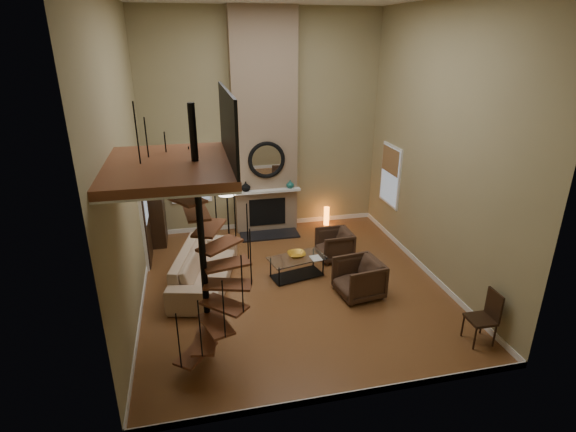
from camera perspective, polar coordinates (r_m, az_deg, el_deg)
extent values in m
cube|color=brown|center=(9.48, 0.54, -8.80)|extent=(6.00, 6.50, 0.01)
cube|color=#998D62|center=(11.53, -3.17, 11.46)|extent=(6.00, 0.02, 5.50)
cube|color=#998D62|center=(5.46, 8.42, -0.79)|extent=(6.00, 0.02, 5.50)
cube|color=#998D62|center=(8.28, -20.17, 5.98)|extent=(0.02, 6.50, 5.50)
cube|color=#998D62|center=(9.54, 18.62, 8.15)|extent=(0.02, 6.50, 5.50)
cube|color=white|center=(12.29, -2.90, -0.98)|extent=(6.00, 0.02, 0.12)
cube|color=white|center=(6.95, 7.09, -21.68)|extent=(6.00, 0.02, 0.12)
cube|color=white|center=(9.32, -17.95, -10.09)|extent=(0.02, 6.50, 0.12)
cube|color=white|center=(10.46, 16.81, -6.29)|extent=(0.02, 6.50, 0.12)
cube|color=#876F57|center=(11.34, -3.00, 11.29)|extent=(1.60, 0.38, 5.50)
cube|color=black|center=(11.70, -2.33, -2.40)|extent=(1.50, 0.60, 0.04)
cube|color=black|center=(11.76, -2.62, 0.52)|extent=(0.95, 0.02, 0.72)
cube|color=white|center=(11.48, -2.61, 3.16)|extent=(1.70, 0.18, 0.06)
torus|color=black|center=(11.31, -2.73, 7.10)|extent=(0.94, 0.10, 0.94)
cylinder|color=white|center=(11.32, -2.74, 7.11)|extent=(0.80, 0.01, 0.80)
imported|color=black|center=(11.39, -5.38, 3.76)|extent=(0.24, 0.24, 0.25)
imported|color=#195852|center=(11.59, 0.28, 4.07)|extent=(0.20, 0.20, 0.21)
cube|color=white|center=(11.62, -12.34, 5.23)|extent=(1.02, 0.04, 1.52)
cube|color=#8C9EB2|center=(11.60, -12.34, 5.20)|extent=(0.90, 0.01, 1.40)
cube|color=#A07647|center=(11.53, -12.42, 6.18)|extent=(0.90, 0.01, 0.98)
cube|color=white|center=(11.52, 12.88, 5.04)|extent=(0.04, 1.02, 1.52)
cube|color=#8C9EB2|center=(11.51, 12.77, 5.03)|extent=(0.01, 0.90, 1.40)
cube|color=#A07647|center=(11.40, 12.86, 6.88)|extent=(0.01, 0.90, 0.63)
cube|color=white|center=(10.50, -17.77, -0.32)|extent=(0.06, 1.05, 2.16)
cube|color=black|center=(10.51, -17.57, -0.43)|extent=(0.05, 0.90, 2.05)
cube|color=#8C9EB2|center=(10.36, -17.67, 1.76)|extent=(0.01, 0.60, 0.90)
cube|color=brown|center=(6.36, -14.81, 6.10)|extent=(1.70, 2.20, 0.12)
cube|color=white|center=(6.38, -14.75, 5.45)|extent=(1.70, 2.20, 0.03)
cube|color=black|center=(6.26, -7.64, 11.38)|extent=(0.04, 2.20, 0.94)
cylinder|color=black|center=(6.75, -10.90, -3.24)|extent=(0.10, 0.10, 4.02)
cube|color=brown|center=(7.43, -11.59, -16.64)|extent=(0.71, 0.78, 0.04)
cylinder|color=black|center=(6.92, -13.70, -15.17)|extent=(0.02, 0.02, 0.94)
cube|color=brown|center=(7.21, -10.42, -15.26)|extent=(0.46, 0.77, 0.04)
cylinder|color=black|center=(6.65, -11.09, -13.89)|extent=(0.02, 0.02, 0.94)
cube|color=brown|center=(7.07, -9.13, -13.40)|extent=(0.55, 0.79, 0.04)
cylinder|color=black|center=(6.53, -8.16, -11.65)|extent=(0.02, 0.02, 0.94)
cube|color=brown|center=(7.01, -8.09, -11.12)|extent=(0.75, 0.74, 0.04)
cylinder|color=black|center=(6.57, -5.83, -8.63)|extent=(0.02, 0.02, 0.94)
cube|color=brown|center=(7.00, -7.60, -8.61)|extent=(0.79, 0.53, 0.04)
cylinder|color=black|center=(6.72, -4.76, -5.29)|extent=(0.02, 0.02, 0.94)
cube|color=brown|center=(7.03, -7.79, -6.07)|extent=(0.77, 0.48, 0.04)
cylinder|color=black|center=(6.92, -5.14, -2.08)|extent=(0.02, 0.02, 0.94)
cube|color=brown|center=(7.05, -8.64, -3.67)|extent=(0.77, 0.72, 0.04)
cylinder|color=black|center=(7.10, -6.78, 0.74)|extent=(0.02, 0.02, 0.94)
cube|color=brown|center=(7.03, -9.96, -1.50)|extent=(0.58, 0.79, 0.04)
cylinder|color=black|center=(7.18, -9.29, 3.07)|extent=(0.02, 0.02, 0.94)
cube|color=brown|center=(6.95, -11.53, 0.43)|extent=(0.41, 0.75, 0.04)
cylinder|color=black|center=(7.14, -12.21, 4.94)|extent=(0.02, 0.02, 0.94)
cube|color=brown|center=(6.81, -13.05, 2.17)|extent=(0.68, 0.79, 0.04)
cylinder|color=black|center=(6.96, -15.06, 6.49)|extent=(0.02, 0.02, 0.94)
cube|color=brown|center=(6.61, -14.24, 3.84)|extent=(0.80, 0.64, 0.04)
cylinder|color=black|center=(6.67, -17.35, 7.89)|extent=(0.02, 0.02, 0.94)
cube|color=brown|center=(6.37, -14.85, 5.58)|extent=(0.72, 0.34, 0.04)
cylinder|color=black|center=(6.29, -18.58, 9.39)|extent=(0.02, 0.02, 0.94)
cube|color=black|center=(11.46, -16.52, 1.16)|extent=(0.42, 0.88, 1.98)
imported|color=tan|center=(9.52, -10.56, -6.30)|extent=(1.59, 2.71, 0.74)
imported|color=#412B1E|center=(10.46, 6.27, -3.58)|extent=(0.78, 0.76, 0.69)
imported|color=#412B1E|center=(9.15, 9.40, -7.74)|extent=(0.95, 0.93, 0.78)
cube|color=silver|center=(9.59, 1.15, -5.36)|extent=(1.29, 0.85, 0.02)
cube|color=black|center=(9.79, 1.13, -7.52)|extent=(1.17, 0.73, 0.01)
cylinder|color=black|center=(9.32, -1.13, -7.75)|extent=(0.04, 0.04, 0.44)
cylinder|color=black|center=(9.75, 4.48, -6.42)|extent=(0.04, 0.04, 0.44)
cylinder|color=black|center=(9.68, -2.22, -6.59)|extent=(0.04, 0.04, 0.44)
cylinder|color=black|center=(10.08, 3.23, -5.36)|extent=(0.04, 0.04, 0.44)
imported|color=gold|center=(9.61, 1.08, -4.92)|extent=(0.39, 0.39, 0.10)
imported|color=gray|center=(9.53, 3.42, -5.42)|extent=(0.24, 0.30, 0.03)
cylinder|color=black|center=(11.11, -7.40, -4.00)|extent=(0.36, 0.36, 0.03)
cylinder|color=black|center=(10.79, -7.60, -0.25)|extent=(0.04, 0.04, 1.57)
cylinder|color=#F2E5C6|center=(10.53, -7.80, 3.53)|extent=(0.41, 0.41, 0.32)
cylinder|color=orange|center=(12.33, 4.90, -0.02)|extent=(0.14, 0.14, 0.52)
cube|color=black|center=(8.32, 23.22, -11.97)|extent=(0.42, 0.42, 0.05)
cube|color=black|center=(8.30, 24.68, -10.20)|extent=(0.05, 0.40, 0.49)
cylinder|color=black|center=(8.24, 22.61, -14.19)|extent=(0.03, 0.03, 0.39)
cylinder|color=black|center=(8.43, 24.71, -13.68)|extent=(0.03, 0.03, 0.39)
cylinder|color=black|center=(8.47, 21.28, -12.87)|extent=(0.03, 0.03, 0.39)
cylinder|color=black|center=(8.66, 23.34, -12.41)|extent=(0.03, 0.03, 0.39)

